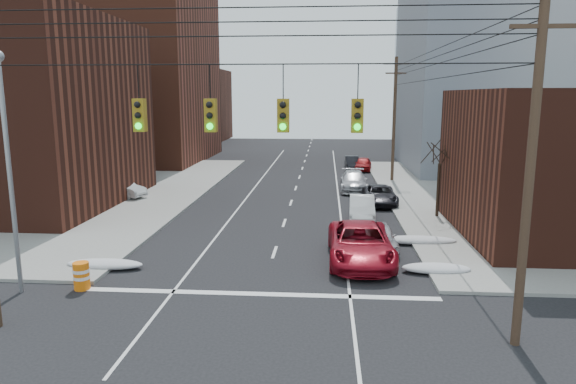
% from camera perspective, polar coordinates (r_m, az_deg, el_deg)
% --- Properties ---
extents(building_brick_tall, '(24.00, 20.00, 30.00)m').
position_cam_1_polar(building_brick_tall, '(66.39, -20.16, 16.38)').
color(building_brick_tall, brown).
rests_on(building_brick_tall, ground).
extents(building_brick_far, '(22.00, 18.00, 12.00)m').
position_cam_1_polar(building_brick_far, '(91.03, -14.19, 9.30)').
color(building_brick_far, '#461E15').
rests_on(building_brick_far, ground).
extents(building_office, '(22.00, 20.00, 25.00)m').
position_cam_1_polar(building_office, '(59.91, 24.03, 14.40)').
color(building_office, gray).
rests_on(building_office, ground).
extents(building_glass, '(20.00, 18.00, 22.00)m').
position_cam_1_polar(building_glass, '(85.26, 19.31, 12.33)').
color(building_glass, gray).
rests_on(building_glass, ground).
extents(utility_pole_right, '(2.20, 0.28, 11.00)m').
position_cam_1_polar(utility_pole_right, '(16.68, 25.38, 3.08)').
color(utility_pole_right, '#473323').
rests_on(utility_pole_right, ground).
extents(utility_pole_far, '(2.20, 0.28, 11.00)m').
position_cam_1_polar(utility_pole_far, '(46.86, 11.72, 8.13)').
color(utility_pole_far, '#473323').
rests_on(utility_pole_far, ground).
extents(traffic_signals, '(17.00, 0.42, 2.02)m').
position_cam_1_polar(traffic_signals, '(15.60, -4.63, 8.72)').
color(traffic_signals, black).
rests_on(traffic_signals, ground).
extents(street_light, '(0.44, 0.44, 9.32)m').
position_cam_1_polar(street_light, '(22.10, -28.71, 3.78)').
color(street_light, gray).
rests_on(street_light, ground).
extents(bare_tree, '(2.09, 2.20, 4.93)m').
position_cam_1_polar(bare_tree, '(33.64, 16.36, 1.06)').
color(bare_tree, black).
rests_on(bare_tree, ground).
extents(snow_nw, '(3.50, 1.08, 0.42)m').
position_cam_1_polar(snow_nw, '(24.77, -19.70, -7.55)').
color(snow_nw, silver).
rests_on(snow_nw, ground).
extents(snow_ne, '(3.00, 1.08, 0.42)m').
position_cam_1_polar(snow_ne, '(23.69, 16.14, -8.16)').
color(snow_ne, silver).
rests_on(snow_ne, ground).
extents(snow_east_far, '(4.00, 1.08, 0.42)m').
position_cam_1_polar(snow_east_far, '(27.91, 14.27, -5.20)').
color(snow_east_far, silver).
rests_on(snow_east_far, ground).
extents(red_pickup, '(2.99, 6.37, 1.76)m').
position_cam_1_polar(red_pickup, '(24.33, 8.06, -5.68)').
color(red_pickup, maroon).
rests_on(red_pickup, ground).
extents(parked_car_a, '(1.86, 4.08, 1.36)m').
position_cam_1_polar(parked_car_a, '(26.42, 10.04, -4.88)').
color(parked_car_a, silver).
rests_on(parked_car_a, ground).
extents(parked_car_b, '(1.73, 4.47, 1.45)m').
position_cam_1_polar(parked_car_b, '(32.67, 8.20, -1.74)').
color(parked_car_b, silver).
rests_on(parked_car_b, ground).
extents(parked_car_c, '(2.26, 4.85, 1.34)m').
position_cam_1_polar(parked_car_c, '(37.30, 10.18, -0.33)').
color(parked_car_c, black).
rests_on(parked_car_c, ground).
extents(parked_car_d, '(2.26, 5.42, 1.56)m').
position_cam_1_polar(parked_car_d, '(42.34, 7.31, 1.21)').
color(parked_car_d, '#A8A8AD').
rests_on(parked_car_d, ground).
extents(parked_car_e, '(2.09, 4.19, 1.37)m').
position_cam_1_polar(parked_car_e, '(53.88, 8.36, 3.10)').
color(parked_car_e, maroon).
rests_on(parked_car_e, ground).
extents(parked_car_f, '(1.47, 3.96, 1.29)m').
position_cam_1_polar(parked_car_f, '(55.35, 7.11, 3.29)').
color(parked_car_f, black).
rests_on(parked_car_f, ground).
extents(lot_car_a, '(4.07, 2.69, 1.27)m').
position_cam_1_polar(lot_car_a, '(40.55, -17.94, 0.35)').
color(lot_car_a, silver).
rests_on(lot_car_a, sidewalk_nw).
extents(lot_car_b, '(4.86, 3.23, 1.24)m').
position_cam_1_polar(lot_car_b, '(42.15, -19.63, 0.61)').
color(lot_car_b, '#A9A9AE').
rests_on(lot_car_b, sidewalk_nw).
extents(lot_car_c, '(4.53, 2.82, 1.22)m').
position_cam_1_polar(lot_car_c, '(40.63, -25.42, -0.18)').
color(lot_car_c, black).
rests_on(lot_car_c, sidewalk_nw).
extents(lot_car_d, '(4.38, 1.99, 1.46)m').
position_cam_1_polar(lot_car_d, '(44.84, -25.11, 0.93)').
color(lot_car_d, '#A8A8AD').
rests_on(lot_car_d, sidewalk_nw).
extents(construction_barrel, '(0.78, 0.78, 1.12)m').
position_cam_1_polar(construction_barrel, '(22.45, -21.97, -8.60)').
color(construction_barrel, orange).
rests_on(construction_barrel, ground).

